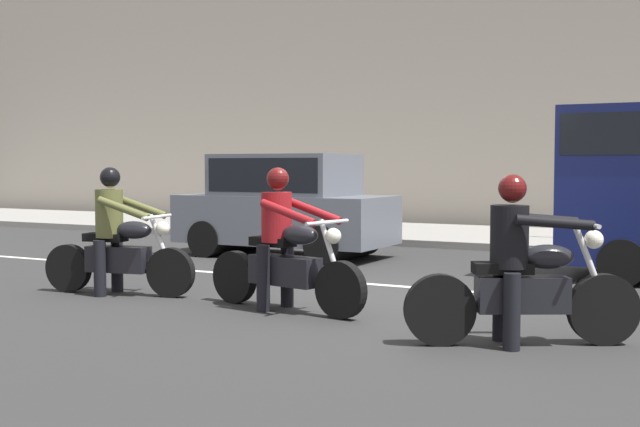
# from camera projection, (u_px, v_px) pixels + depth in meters

# --- Properties ---
(ground_plane) EXTENTS (80.00, 80.00, 0.00)m
(ground_plane) POSITION_uv_depth(u_px,v_px,m) (390.00, 298.00, 9.93)
(ground_plane) COLOR #2B2B2B
(sidewalk_slab) EXTENTS (40.00, 4.40, 0.14)m
(sidewalk_slab) POSITION_uv_depth(u_px,v_px,m) (540.00, 239.00, 16.99)
(sidewalk_slab) COLOR gray
(sidewalk_slab) RESTS_ON ground_plane
(building_facade) EXTENTS (40.00, 1.40, 10.59)m
(building_facade) POSITION_uv_depth(u_px,v_px,m) (576.00, 12.00, 19.67)
(building_facade) COLOR #A89E8E
(building_facade) RESTS_ON ground_plane
(lane_marking_stripe) EXTENTS (18.00, 0.14, 0.01)m
(lane_marking_stripe) POSITION_uv_depth(u_px,v_px,m) (420.00, 288.00, 10.70)
(lane_marking_stripe) COLOR silver
(lane_marking_stripe) RESTS_ON ground_plane
(motorcycle_with_rider_black_leather) EXTENTS (1.91, 1.15, 1.53)m
(motorcycle_with_rider_black_leather) POSITION_uv_depth(u_px,v_px,m) (521.00, 275.00, 7.29)
(motorcycle_with_rider_black_leather) COLOR black
(motorcycle_with_rider_black_leather) RESTS_ON ground_plane
(motorcycle_with_rider_crimson) EXTENTS (2.16, 0.78, 1.59)m
(motorcycle_with_rider_crimson) POSITION_uv_depth(u_px,v_px,m) (284.00, 252.00, 9.04)
(motorcycle_with_rider_crimson) COLOR black
(motorcycle_with_rider_crimson) RESTS_ON ground_plane
(motorcycle_with_rider_olive) EXTENTS (2.03, 0.76, 1.59)m
(motorcycle_with_rider_olive) POSITION_uv_depth(u_px,v_px,m) (117.00, 243.00, 10.14)
(motorcycle_with_rider_olive) COLOR black
(motorcycle_with_rider_olive) RESTS_ON ground_plane
(parked_hatchback_slate_gray) EXTENTS (3.74, 1.76, 1.80)m
(parked_hatchback_slate_gray) POSITION_uv_depth(u_px,v_px,m) (285.00, 204.00, 14.36)
(parked_hatchback_slate_gray) COLOR slate
(parked_hatchback_slate_gray) RESTS_ON ground_plane
(street_sign_post) EXTENTS (0.44, 0.08, 2.58)m
(street_sign_post) POSITION_uv_depth(u_px,v_px,m) (604.00, 160.00, 15.90)
(street_sign_post) COLOR gray
(street_sign_post) RESTS_ON sidewalk_slab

